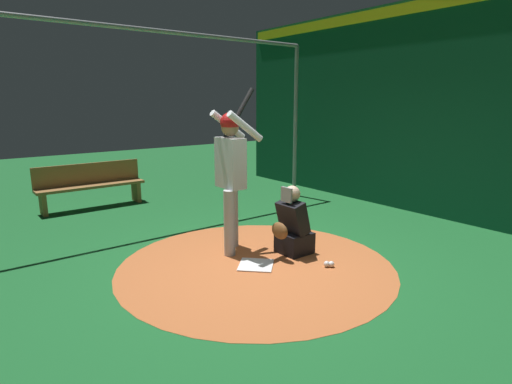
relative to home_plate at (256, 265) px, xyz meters
name	(u,v)px	position (x,y,z in m)	size (l,w,h in m)	color
ground_plane	(256,266)	(0.00, 0.00, -0.01)	(26.05, 26.05, 0.00)	#195B28
dirt_circle	(256,266)	(0.00, 0.00, -0.01)	(3.44, 3.44, 0.01)	#B76033
home_plate	(256,265)	(0.00, 0.00, 0.00)	(0.42, 0.42, 0.01)	white
batter	(231,168)	(-0.08, -0.65, 1.14)	(0.68, 0.49, 2.20)	#B3B3B7
catcher	(292,227)	(-0.65, -0.05, 0.35)	(0.58, 0.40, 0.94)	black
back_wall	(438,109)	(-3.98, 0.00, 1.88)	(0.22, 10.05, 3.75)	#0F472D
cage_frame	(256,83)	(0.00, 0.00, 2.22)	(6.25, 5.36, 3.15)	gray
bench	(91,184)	(0.73, -4.27, 0.44)	(1.98, 0.36, 0.85)	olive
baseball_0	(331,264)	(-0.71, 0.61, 0.03)	(0.07, 0.07, 0.07)	white
baseball_1	(327,264)	(-0.67, 0.57, 0.03)	(0.07, 0.07, 0.07)	white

